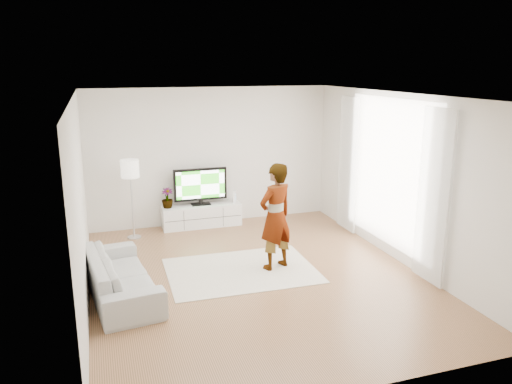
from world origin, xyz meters
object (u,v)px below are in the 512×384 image
object	(u,v)px
media_console	(202,215)
television	(200,185)
sofa	(120,275)
floor_lamp	(130,172)
player	(276,216)
rug	(241,271)

from	to	relation	value
media_console	television	world-z (taller)	television
sofa	floor_lamp	world-z (taller)	floor_lamp
player	rug	bearing A→B (deg)	-27.76
rug	floor_lamp	size ratio (longest dim) A/B	1.55
television	rug	world-z (taller)	television
media_console	television	distance (m)	0.64
media_console	player	world-z (taller)	player
rug	sofa	size ratio (longest dim) A/B	1.12
media_console	sofa	distance (m)	3.28
floor_lamp	player	bearing A→B (deg)	-47.06
media_console	television	size ratio (longest dim) A/B	1.48
rug	player	world-z (taller)	player
rug	sofa	world-z (taller)	sofa
player	sofa	world-z (taller)	player
media_console	television	xyz separation A→B (m)	(0.00, 0.03, 0.64)
player	sofa	distance (m)	2.53
media_console	floor_lamp	bearing A→B (deg)	-167.92
rug	floor_lamp	distance (m)	2.94
media_console	floor_lamp	size ratio (longest dim) A/B	1.06
floor_lamp	television	bearing A→B (deg)	13.17
rug	floor_lamp	bearing A→B (deg)	124.75
player	floor_lamp	xyz separation A→B (m)	(-2.07, 2.23, 0.41)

